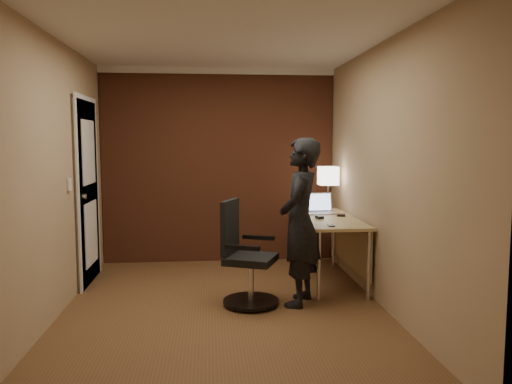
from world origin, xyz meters
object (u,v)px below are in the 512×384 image
Objects in this scene: phone at (331,225)px; person at (300,222)px; laptop at (320,208)px; desk at (334,228)px; office_chair at (245,260)px; mouse at (320,217)px; wallet at (341,215)px; desk_lamp at (328,176)px.

person is (-0.35, -0.16, 0.07)m from phone.
desk is at bearing -74.26° from laptop.
office_chair is at bearing -146.14° from desk.
person is at bearing -125.64° from desk.
person is at bearing -2.64° from office_chair.
laptop reaches higher than desk.
mouse reaches higher than phone.
office_chair is at bearing -146.11° from wallet.
desk_lamp is 1.18m from phone.
desk_lamp reaches higher than mouse.
desk is 0.61m from phone.
desk_lamp is (0.05, 0.52, 0.55)m from desk.
mouse is 1.10m from office_chair.
phone is (-0.09, -0.89, -0.06)m from laptop.
desk_lamp reaches higher than office_chair.
wallet reaches higher than phone.
desk_lamp is 1.55× the size of laptop.
mouse is 0.10× the size of office_chair.
person is (-0.43, -1.06, 0.01)m from laptop.
phone is 0.69m from wallet.
laptop is 1.45m from office_chair.
laptop is 3.01× the size of phone.
office_chair is (-0.87, -0.14, -0.30)m from phone.
desk is 0.39m from laptop.
person reaches higher than wallet.
desk_lamp is at bearing 55.64° from mouse.
office_chair is at bearing -157.86° from mouse.
desk_lamp is at bearing 52.72° from laptop.
phone is 0.12× the size of office_chair.
office_chair is at bearing -132.86° from laptop.
desk_lamp is at bearing 84.41° from desk.
wallet reaches higher than desk.
desk is at bearing -145.72° from wallet.
laptop is 3.46× the size of mouse.
laptop is (-0.14, -0.19, -0.35)m from desk_lamp.
phone is 0.39m from person.
office_chair is (-1.10, -1.22, -0.71)m from desk_lamp.
office_chair reaches higher than phone.
laptop is at bearing -179.52° from person.
wallet is at bearing 34.28° from desk.
laptop is at bearing 64.21° from mouse.
laptop is (-0.09, 0.33, 0.19)m from desk.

